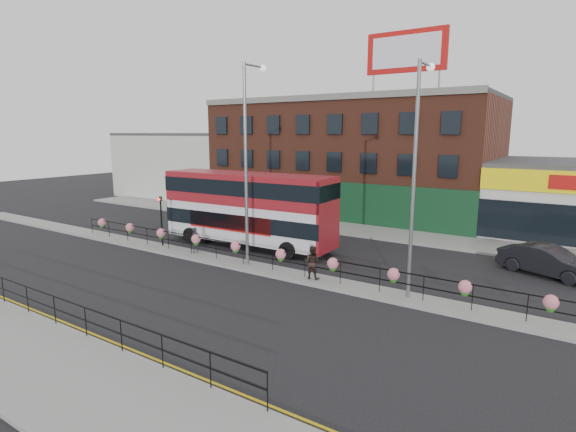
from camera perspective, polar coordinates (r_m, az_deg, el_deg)
The scene contains 18 objects.
ground at distance 24.62m, azimuth -3.87°, elevation -6.80°, with size 120.00×120.00×0.00m, color black.
south_pavement at distance 17.35m, azimuth -29.62°, elevation -15.62°, with size 60.00×4.00×0.15m, color gray.
north_pavement at distance 34.59m, azimuth 8.24°, elevation -1.68°, with size 60.00×4.00×0.15m, color gray.
median at distance 24.59m, azimuth -3.88°, elevation -6.63°, with size 60.00×1.60×0.15m, color gray.
yellow_line_inner at distance 18.38m, azimuth -23.06°, elevation -13.81°, with size 60.00×0.10×0.01m, color gold.
yellow_line_outer at distance 18.30m, azimuth -23.54°, elevation -13.97°, with size 60.00×0.10×0.01m, color gold.
brick_building at distance 42.79m, azimuth 8.13°, elevation 7.48°, with size 25.00×12.21×10.30m.
warehouse_west at distance 54.71m, azimuth -11.55°, elevation 6.46°, with size 15.50×12.00×7.30m.
billboard at distance 36.13m, azimuth 14.78°, elevation 19.53°, with size 6.00×0.29×4.40m.
median_railing at distance 24.33m, azimuth -3.91°, elevation -4.45°, with size 30.04×0.56×1.23m.
south_railing at distance 19.47m, azimuth -27.58°, elevation -9.78°, with size 20.04×0.05×1.12m.
double_decker_bus at distance 29.00m, azimuth -5.09°, elevation 1.78°, with size 11.90×3.30×4.78m.
car at distance 26.93m, azimuth 30.15°, elevation -4.97°, with size 5.07×3.31×1.58m, color black.
pedestrian_a at distance 27.84m, azimuth -11.66°, elevation -3.00°, with size 0.39×0.57×1.53m, color #21202A.
pedestrian_b at distance 22.44m, azimuth 3.08°, elevation -5.88°, with size 0.88×0.72×1.67m, color black.
lamp_column_west at distance 24.20m, azimuth -5.01°, elevation 8.62°, with size 0.39×1.89×10.77m.
lamp_column_east at distance 19.94m, azimuth 16.02°, elevation 6.77°, with size 0.36×1.78×10.13m.
traffic_light_median at distance 29.72m, azimuth -15.84°, elevation 0.73°, with size 0.15×0.28×3.65m.
Camera 1 is at (14.29, -18.66, 7.32)m, focal length 28.00 mm.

